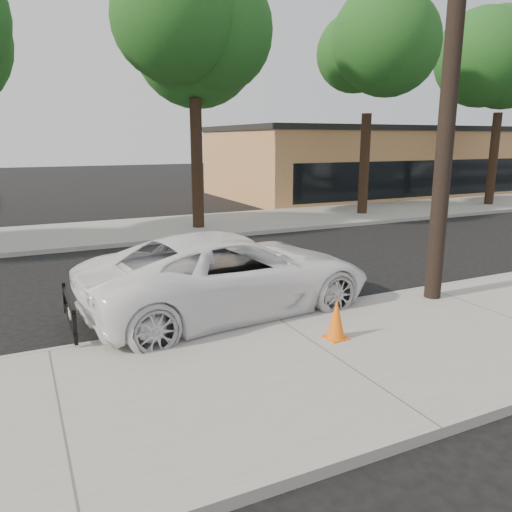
# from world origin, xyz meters

# --- Properties ---
(ground) EXTENTS (120.00, 120.00, 0.00)m
(ground) POSITION_xyz_m (0.00, 0.00, 0.00)
(ground) COLOR black
(ground) RESTS_ON ground
(near_sidewalk) EXTENTS (90.00, 4.40, 0.15)m
(near_sidewalk) POSITION_xyz_m (0.00, -4.30, 0.07)
(near_sidewalk) COLOR gray
(near_sidewalk) RESTS_ON ground
(far_sidewalk) EXTENTS (90.00, 5.00, 0.15)m
(far_sidewalk) POSITION_xyz_m (0.00, 8.50, 0.07)
(far_sidewalk) COLOR gray
(far_sidewalk) RESTS_ON ground
(curb_near) EXTENTS (90.00, 0.12, 0.16)m
(curb_near) POSITION_xyz_m (0.00, -2.10, 0.07)
(curb_near) COLOR #9E9B93
(curb_near) RESTS_ON ground
(building_main) EXTENTS (18.00, 10.00, 4.00)m
(building_main) POSITION_xyz_m (16.00, 16.00, 2.00)
(building_main) COLOR #A97646
(building_main) RESTS_ON ground
(utility_pole) EXTENTS (1.40, 0.34, 9.00)m
(utility_pole) POSITION_xyz_m (3.60, -2.70, 4.70)
(utility_pole) COLOR black
(utility_pole) RESTS_ON near_sidewalk
(tree_c) EXTENTS (4.96, 4.80, 9.55)m
(tree_c) POSITION_xyz_m (2.22, 7.64, 6.91)
(tree_c) COLOR black
(tree_c) RESTS_ON far_sidewalk
(tree_d) EXTENTS (4.50, 4.35, 8.75)m
(tree_d) POSITION_xyz_m (10.20, 7.95, 6.37)
(tree_d) COLOR black
(tree_d) RESTS_ON far_sidewalk
(tree_e) EXTENTS (4.80, 4.65, 9.25)m
(tree_e) POSITION_xyz_m (18.21, 7.74, 6.70)
(tree_e) COLOR black
(tree_e) RESTS_ON far_sidewalk
(police_cruiser) EXTENTS (6.14, 3.27, 1.64)m
(police_cruiser) POSITION_xyz_m (-0.51, -1.35, 0.82)
(police_cruiser) COLOR white
(police_cruiser) RESTS_ON ground
(traffic_cone) EXTENTS (0.38, 0.38, 0.69)m
(traffic_cone) POSITION_xyz_m (0.43, -3.70, 0.48)
(traffic_cone) COLOR orange
(traffic_cone) RESTS_ON near_sidewalk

